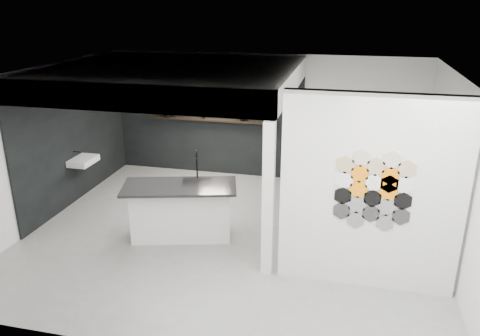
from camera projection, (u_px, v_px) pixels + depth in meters
name	position (u px, v px, depth m)	size (l,w,h in m)	color
floor	(231.00, 235.00, 8.22)	(7.00, 6.00, 0.01)	slate
partition_panel	(370.00, 195.00, 6.34)	(2.45, 0.15, 2.80)	silver
bay_clad_back	(207.00, 124.00, 10.81)	(4.40, 0.04, 2.35)	black
bay_clad_left	(77.00, 142.00, 9.47)	(0.04, 4.00, 2.35)	black
bulkhead	(174.00, 77.00, 8.53)	(4.40, 4.00, 0.40)	silver
corner_column	(268.00, 200.00, 6.72)	(0.16, 0.16, 2.35)	silver
fascia_beam	(127.00, 98.00, 6.78)	(4.40, 0.16, 0.40)	silver
wall_basin	(83.00, 161.00, 9.35)	(0.40, 0.60, 0.12)	silver
display_shelf	(210.00, 120.00, 10.65)	(3.00, 0.15, 0.04)	black
kitchen_island	(181.00, 210.00, 7.98)	(2.03, 1.28, 1.51)	silver
stockpot	(168.00, 113.00, 10.83)	(0.21, 0.21, 0.17)	black
kettle	(242.00, 118.00, 10.46)	(0.16, 0.16, 0.13)	black
glass_bowl	(269.00, 120.00, 10.33)	(0.16, 0.16, 0.11)	gray
glass_vase	(269.00, 119.00, 10.33)	(0.11, 0.11, 0.15)	gray
bottle_dark	(204.00, 116.00, 10.65)	(0.06, 0.06, 0.15)	black
utensil_cup	(174.00, 115.00, 10.81)	(0.07, 0.07, 0.09)	black
hex_tile_cluster	(374.00, 190.00, 6.22)	(1.04, 0.02, 1.16)	#2D2D2D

